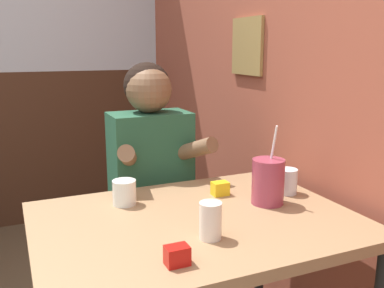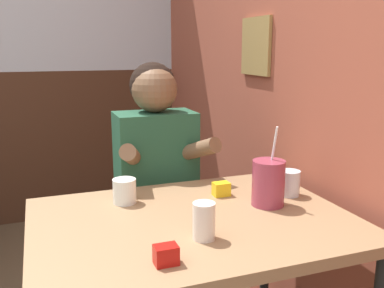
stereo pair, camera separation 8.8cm
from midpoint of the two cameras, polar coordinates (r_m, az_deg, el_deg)
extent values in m
cube|color=#9E4C38|center=(2.31, 7.94, 14.77)|extent=(0.06, 4.31, 2.70)
cube|color=olive|center=(2.10, 9.74, 12.72)|extent=(0.02, 0.26, 0.27)
cube|color=#93704C|center=(1.40, 2.01, -10.55)|extent=(1.01, 0.74, 0.04)
cylinder|color=black|center=(2.01, 11.03, -14.58)|extent=(0.04, 0.04, 0.69)
cube|color=#235138|center=(2.08, -3.31, -16.86)|extent=(0.31, 0.20, 0.47)
cube|color=#235138|center=(1.89, -3.50, -3.61)|extent=(0.34, 0.20, 0.52)
sphere|color=black|center=(1.84, -3.88, 7.79)|extent=(0.20, 0.20, 0.20)
sphere|color=brown|center=(1.82, -3.65, 7.27)|extent=(0.19, 0.19, 0.19)
cylinder|color=brown|center=(1.69, -6.61, -1.57)|extent=(0.14, 0.27, 0.15)
cylinder|color=brown|center=(1.77, 1.97, -0.83)|extent=(0.14, 0.27, 0.15)
cylinder|color=#99384C|center=(1.51, 11.80, -5.13)|extent=(0.11, 0.11, 0.16)
cylinder|color=white|center=(1.48, 12.59, -0.27)|extent=(0.01, 0.04, 0.14)
cylinder|color=silver|center=(1.63, 14.38, -5.08)|extent=(0.08, 0.08, 0.09)
cylinder|color=silver|center=(1.52, -7.33, -6.25)|extent=(0.08, 0.08, 0.09)
cylinder|color=silver|center=(1.23, 3.68, -10.23)|extent=(0.07, 0.07, 0.11)
cube|color=#B7140F|center=(1.11, -1.14, -14.60)|extent=(0.06, 0.04, 0.05)
cube|color=yellow|center=(1.59, 5.52, -6.02)|extent=(0.06, 0.04, 0.05)
camera|label=1|loc=(0.04, -88.29, 0.39)|focal=40.00mm
camera|label=2|loc=(0.04, 91.71, -0.39)|focal=40.00mm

